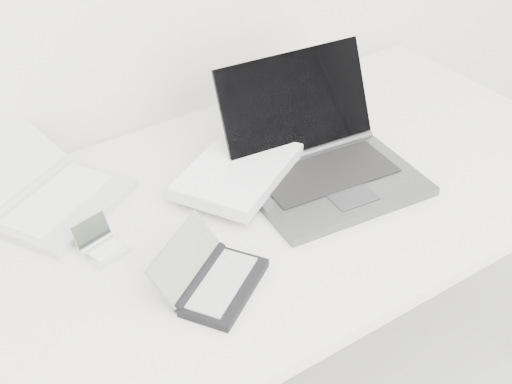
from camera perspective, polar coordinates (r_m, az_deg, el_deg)
desk at (r=1.55m, az=0.08°, el=-2.07°), size 1.60×0.80×0.73m
laptop_large at (r=1.57m, az=2.89°, el=2.22°), size 0.54×0.43×0.23m
netbook_open_white at (r=1.57m, az=-16.52°, el=-0.10°), size 0.40×0.42×0.12m
pda_silver at (r=1.42m, az=-12.24°, el=-4.28°), size 0.09×0.10×0.06m
palmtop_charcoal at (r=1.31m, az=-3.41°, el=-7.00°), size 0.24×0.23×0.09m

